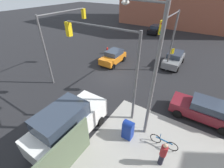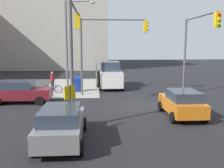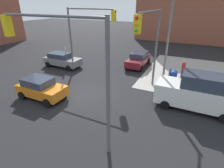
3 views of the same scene
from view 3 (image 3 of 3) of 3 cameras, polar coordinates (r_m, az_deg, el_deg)
ground_plane at (r=14.55m, az=-8.95°, el=-3.55°), size 120.00×120.00×0.00m
sidewalk_corner at (r=20.62m, az=28.27°, el=2.41°), size 12.00×12.00×0.01m
traffic_signal_nw_corner at (r=18.07m, az=-8.42°, el=17.55°), size 5.35×0.36×6.50m
traffic_signal_se_corner at (r=8.23m, az=-15.77°, el=8.40°), size 5.91×0.36×6.50m
traffic_signal_ne_corner at (r=13.19m, az=12.55°, el=14.70°), size 0.36×5.84×6.50m
street_lamp_corner at (r=16.17m, az=17.60°, el=16.14°), size 1.06×2.58×8.00m
warning_sign_two_way at (r=20.42m, az=-14.83°, el=9.28°), size 0.48×0.48×2.40m
mailbox_blue at (r=16.61m, az=19.34°, el=1.90°), size 0.56×0.64×1.43m
hatchback_maroon at (r=21.06m, az=8.64°, el=8.04°), size 2.02×4.40×1.62m
coupe_orange at (r=14.72m, az=-22.14°, el=-1.20°), size 3.82×2.02×1.62m
hatchback_gray at (r=21.45m, az=-16.02°, el=7.65°), size 4.37×2.02×1.62m
van_white_delivery at (r=13.43m, az=26.28°, el=-2.43°), size 5.40×2.32×2.62m
pedestrian_crossing at (r=18.77m, az=22.24°, el=4.61°), size 0.36×0.36×1.79m
bicycle_leaning_on_fence at (r=18.86m, az=18.31°, el=3.40°), size 0.05×1.75×0.97m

